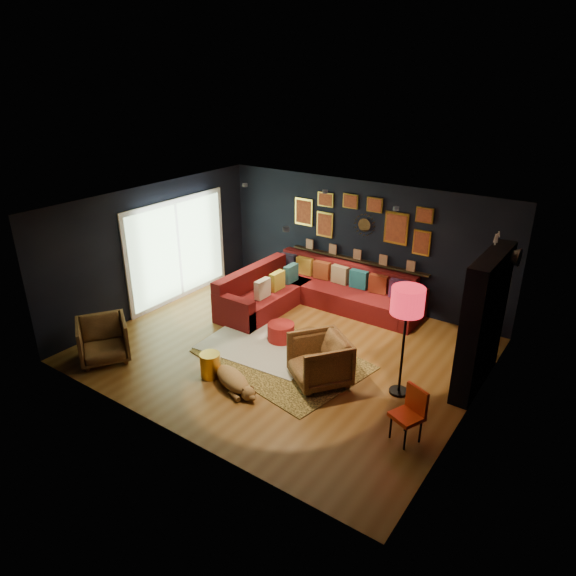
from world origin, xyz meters
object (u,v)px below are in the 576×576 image
Objects in this scene: armchair_right at (320,358)px; gold_stool at (210,365)px; dog at (232,376)px; coffee_table at (316,341)px; orange_chair at (411,410)px; pouf at (281,332)px; armchair_left at (103,338)px; floor_lamp at (407,305)px; sectional at (310,293)px.

gold_stool is (-1.54, -0.89, -0.23)m from armchair_right.
gold_stool is 0.37× the size of dog.
orange_chair is (2.15, -1.05, 0.10)m from coffee_table.
pouf is 0.43× the size of dog.
floor_lamp is (4.60, 2.00, 1.10)m from armchair_left.
armchair_left is 5.14m from floor_lamp.
gold_stool is at bearing -153.75° from floor_lamp.
pouf is at bearing -9.88° from armchair_left.
orange_chair reaches higher than pouf.
orange_chair is at bearing 20.87° from armchair_right.
orange_chair is (3.02, -1.21, 0.27)m from pouf.
gold_stool is (-1.12, -1.45, -0.15)m from coffee_table.
gold_stool is 3.31m from orange_chair.
orange_chair is at bearing -21.90° from pouf.
armchair_left is (-2.13, -2.28, 0.22)m from pouf.
gold_stool is at bearing -127.63° from coffee_table.
sectional is 4.24m from armchair_left.
floor_lamp reaches higher than dog.
armchair_left is at bearing -114.52° from sectional.
gold_stool reaches higher than pouf.
armchair_right reaches higher than orange_chair.
armchair_right is 1.41m from dog.
armchair_left is 3.75m from armchair_right.
floor_lamp is at bearing 57.44° from armchair_right.
sectional reaches higher than armchair_left.
orange_chair is 1.51m from floor_lamp.
gold_stool is at bearing -149.50° from orange_chair.
pouf is at bearing -178.51° from orange_chair.
coffee_table is at bearing -54.75° from sectional.
gold_stool is 0.23× the size of floor_lamp.
armchair_right is at bearing -29.73° from pouf.
floor_lamp is (2.73, 1.35, 1.30)m from gold_stool.
pouf is at bearing 81.03° from gold_stool.
floor_lamp is 1.56× the size of dog.
floor_lamp is at bearing 143.73° from orange_chair.
dog is at bearing -112.91° from coffee_table.
floor_lamp is at bearing -6.40° from pouf.
orange_chair reaches higher than dog.
orange_chair reaches higher than gold_stool.
gold_stool is (0.11, -3.20, -0.11)m from sectional.
armchair_left is (-3.00, -2.11, 0.05)m from coffee_table.
orange_chair is at bearing 30.87° from dog.
armchair_left is 5.26m from orange_chair.
floor_lamp is at bearing 53.52° from dog.
sectional is 3.21m from gold_stool.
armchair_left is at bearing -119.39° from armchair_right.
floor_lamp is at bearing 26.25° from gold_stool.
pouf is 0.63× the size of orange_chair.
pouf is 1.64m from gold_stool.
dog is (-1.05, -0.92, -0.24)m from armchair_right.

